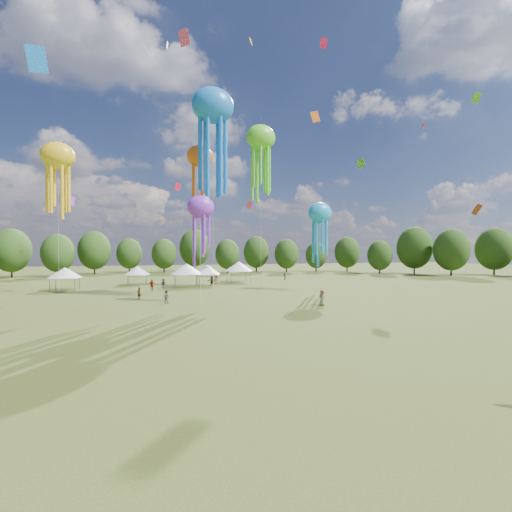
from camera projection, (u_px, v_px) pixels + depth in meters
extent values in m
plane|color=#384416|center=(371.00, 421.00, 12.84)|extent=(300.00, 300.00, 0.00)
imported|color=gray|center=(166.00, 297.00, 41.79)|extent=(0.91, 0.81, 1.54)
imported|color=gray|center=(216.00, 280.00, 66.60)|extent=(0.71, 0.91, 1.65)
imported|color=gray|center=(285.00, 277.00, 75.62)|extent=(0.61, 0.77, 1.54)
imported|color=gray|center=(163.00, 284.00, 59.09)|extent=(1.14, 0.84, 1.58)
imported|color=gray|center=(152.00, 285.00, 54.83)|extent=(1.11, 0.52, 1.85)
imported|color=gray|center=(212.00, 281.00, 62.29)|extent=(1.69, 1.45, 1.83)
imported|color=gray|center=(139.00, 293.00, 45.47)|extent=(0.63, 0.69, 1.57)
imported|color=gray|center=(322.00, 298.00, 40.23)|extent=(1.00, 1.04, 1.80)
cylinder|color=#47474C|center=(49.00, 286.00, 53.64)|extent=(0.08, 0.08, 1.97)
cylinder|color=#47474C|center=(56.00, 284.00, 57.06)|extent=(0.08, 0.08, 1.97)
cylinder|color=#47474C|center=(75.00, 285.00, 54.67)|extent=(0.08, 0.08, 1.97)
cylinder|color=#47474C|center=(79.00, 283.00, 58.09)|extent=(0.08, 0.08, 1.97)
cube|color=white|center=(65.00, 278.00, 55.85)|extent=(3.97, 3.97, 0.10)
cone|color=white|center=(65.00, 272.00, 55.84)|extent=(5.16, 5.16, 1.69)
cylinder|color=#47474C|center=(128.00, 281.00, 62.84)|extent=(0.08, 0.08, 1.85)
cylinder|color=#47474C|center=(129.00, 280.00, 65.90)|extent=(0.08, 0.08, 1.85)
cylinder|color=#47474C|center=(146.00, 280.00, 63.76)|extent=(0.08, 0.08, 1.85)
cylinder|color=#47474C|center=(146.00, 279.00, 66.82)|extent=(0.08, 0.08, 1.85)
cube|color=white|center=(137.00, 275.00, 64.82)|extent=(3.60, 3.60, 0.10)
cone|color=white|center=(137.00, 270.00, 64.81)|extent=(4.68, 4.68, 1.59)
cylinder|color=#47474C|center=(176.00, 282.00, 58.71)|extent=(0.08, 0.08, 2.19)
cylinder|color=#47474C|center=(174.00, 280.00, 62.58)|extent=(0.08, 0.08, 2.19)
cylinder|color=#47474C|center=(199.00, 281.00, 59.87)|extent=(0.08, 0.08, 2.19)
cylinder|color=#47474C|center=(197.00, 280.00, 63.74)|extent=(0.08, 0.08, 2.19)
cube|color=white|center=(187.00, 274.00, 61.21)|extent=(4.44, 4.44, 0.10)
cone|color=white|center=(187.00, 269.00, 61.19)|extent=(5.77, 5.77, 1.88)
cylinder|color=#47474C|center=(199.00, 281.00, 60.83)|extent=(0.08, 0.08, 2.04)
cylinder|color=#47474C|center=(197.00, 280.00, 63.97)|extent=(0.08, 0.08, 2.04)
cylinder|color=#47474C|center=(218.00, 281.00, 61.77)|extent=(0.08, 0.08, 2.04)
cylinder|color=#47474C|center=(215.00, 279.00, 64.91)|extent=(0.08, 0.08, 2.04)
cube|color=white|center=(207.00, 275.00, 62.85)|extent=(3.68, 3.68, 0.10)
cone|color=white|center=(207.00, 269.00, 62.84)|extent=(4.78, 4.78, 1.75)
cylinder|color=#47474C|center=(231.00, 278.00, 68.04)|extent=(0.08, 0.08, 2.23)
cylinder|color=#47474C|center=(227.00, 276.00, 71.92)|extent=(0.08, 0.08, 2.23)
cylinder|color=#47474C|center=(251.00, 277.00, 69.20)|extent=(0.08, 0.08, 2.23)
cylinder|color=#47474C|center=(246.00, 276.00, 73.09)|extent=(0.08, 0.08, 2.23)
cube|color=white|center=(239.00, 271.00, 70.55)|extent=(4.45, 4.45, 0.10)
cone|color=white|center=(239.00, 266.00, 70.53)|extent=(5.79, 5.79, 1.91)
ellipsoid|color=#E3580E|center=(200.00, 156.00, 49.22)|extent=(3.75, 2.63, 3.19)
cylinder|color=beige|center=(200.00, 226.00, 49.37)|extent=(0.03, 0.03, 20.04)
ellipsoid|color=blue|center=(213.00, 106.00, 45.84)|extent=(5.66, 3.96, 4.81)
cylinder|color=beige|center=(213.00, 202.00, 46.02)|extent=(0.03, 0.03, 25.89)
ellipsoid|color=#1998DB|center=(320.00, 213.00, 55.09)|extent=(3.98, 2.78, 3.38)
cylinder|color=beige|center=(320.00, 252.00, 55.18)|extent=(0.03, 0.03, 12.56)
ellipsoid|color=yellow|center=(58.00, 156.00, 51.08)|extent=(4.79, 3.35, 4.07)
cylinder|color=beige|center=(58.00, 225.00, 51.22)|extent=(0.03, 0.03, 20.62)
ellipsoid|color=#9332DF|center=(201.00, 207.00, 42.21)|extent=(3.32, 2.33, 2.82)
cylinder|color=beige|center=(201.00, 255.00, 42.30)|extent=(0.03, 0.03, 11.83)
ellipsoid|color=#5ED322|center=(261.00, 137.00, 58.88)|extent=(5.14, 3.60, 4.37)
cylinder|color=beige|center=(261.00, 213.00, 59.06)|extent=(0.03, 0.03, 25.94)
cube|color=yellow|center=(251.00, 41.00, 47.57)|extent=(0.63, 0.77, 0.96)
cube|color=#5ED322|center=(218.00, 173.00, 75.44)|extent=(1.27, 1.48, 2.03)
cube|color=blue|center=(260.00, 118.00, 78.68)|extent=(0.55, 0.68, 0.78)
cube|color=#FF4B70|center=(249.00, 205.00, 55.24)|extent=(0.76, 0.89, 1.31)
cube|color=#FE1643|center=(324.00, 43.00, 55.24)|extent=(1.22, 0.63, 1.45)
cube|color=yellow|center=(167.00, 45.00, 57.47)|extent=(0.35, 0.87, 1.06)
cube|color=#5ED322|center=(476.00, 98.00, 46.49)|extent=(1.23, 0.76, 1.49)
cube|color=blue|center=(37.00, 59.00, 33.15)|extent=(1.64, 1.95, 2.70)
cube|color=#FF4B70|center=(184.00, 38.00, 43.28)|extent=(1.49, 1.29, 1.87)
cube|color=#9332DF|center=(72.00, 201.00, 72.30)|extent=(1.19, 1.47, 2.16)
cube|color=#E3580E|center=(315.00, 117.00, 62.52)|extent=(2.00, 0.23, 2.32)
cube|color=#5ED322|center=(361.00, 163.00, 65.09)|extent=(0.82, 1.85, 2.19)
cube|color=#1998DB|center=(264.00, 190.00, 83.95)|extent=(1.33, 1.12, 1.65)
cube|color=#FF4B70|center=(423.00, 126.00, 50.32)|extent=(0.28, 0.65, 0.77)
cube|color=#9332DF|center=(56.00, 199.00, 58.60)|extent=(0.74, 2.13, 2.56)
cube|color=#FE1643|center=(178.00, 187.00, 54.56)|extent=(1.20, 0.69, 1.34)
cube|color=#E3580E|center=(477.00, 209.00, 49.90)|extent=(0.93, 1.83, 1.83)
cylinder|color=#38281C|center=(12.00, 270.00, 83.00)|extent=(0.44, 0.44, 3.41)
ellipsoid|color=#274316|center=(12.00, 250.00, 82.94)|extent=(8.53, 8.53, 10.66)
cylinder|color=#38281C|center=(58.00, 271.00, 85.45)|extent=(0.44, 0.44, 3.07)
ellipsoid|color=#274316|center=(58.00, 253.00, 85.39)|extent=(7.66, 7.66, 9.58)
cylinder|color=#38281C|center=(95.00, 268.00, 95.45)|extent=(0.44, 0.44, 3.43)
ellipsoid|color=#274316|center=(94.00, 250.00, 95.38)|extent=(8.58, 8.58, 10.73)
cylinder|color=#38281C|center=(129.00, 267.00, 103.35)|extent=(0.44, 0.44, 2.95)
ellipsoid|color=#274316|center=(129.00, 253.00, 103.30)|extent=(7.37, 7.37, 9.21)
cylinder|color=#38281C|center=(164.00, 268.00, 102.51)|extent=(0.44, 0.44, 2.89)
ellipsoid|color=#274316|center=(164.00, 254.00, 102.45)|extent=(7.23, 7.23, 9.04)
cylinder|color=#38281C|center=(195.00, 265.00, 109.51)|extent=(0.44, 0.44, 3.84)
ellipsoid|color=#274316|center=(195.00, 248.00, 109.43)|extent=(9.60, 9.60, 11.99)
cylinder|color=#38281C|center=(227.00, 268.00, 101.31)|extent=(0.44, 0.44, 2.84)
ellipsoid|color=#274316|center=(227.00, 254.00, 101.26)|extent=(7.11, 7.11, 8.89)
cylinder|color=#38281C|center=(256.00, 267.00, 106.60)|extent=(0.44, 0.44, 3.16)
ellipsoid|color=#274316|center=(256.00, 252.00, 106.53)|extent=(7.91, 7.91, 9.88)
cylinder|color=#38281C|center=(286.00, 268.00, 103.33)|extent=(0.44, 0.44, 2.88)
ellipsoid|color=#274316|center=(286.00, 254.00, 103.27)|extent=(7.21, 7.21, 9.01)
cylinder|color=#38281C|center=(316.00, 267.00, 108.31)|extent=(0.44, 0.44, 2.63)
ellipsoid|color=#274316|center=(316.00, 255.00, 108.26)|extent=(6.57, 6.57, 8.22)
cylinder|color=#38281C|center=(347.00, 267.00, 107.53)|extent=(0.44, 0.44, 3.13)
ellipsoid|color=#274316|center=(347.00, 252.00, 107.46)|extent=(7.81, 7.81, 9.77)
cylinder|color=#38281C|center=(380.00, 269.00, 97.02)|extent=(0.44, 0.44, 2.72)
ellipsoid|color=#274316|center=(380.00, 255.00, 96.96)|extent=(6.80, 6.80, 8.50)
cylinder|color=#38281C|center=(414.00, 267.00, 96.92)|extent=(0.44, 0.44, 3.81)
ellipsoid|color=#274316|center=(414.00, 248.00, 96.84)|extent=(9.52, 9.52, 11.90)
cylinder|color=#38281C|center=(451.00, 269.00, 89.22)|extent=(0.44, 0.44, 3.51)
ellipsoid|color=#274316|center=(451.00, 250.00, 89.15)|extent=(8.78, 8.78, 10.97)
cylinder|color=#38281C|center=(494.00, 268.00, 91.43)|extent=(0.44, 0.44, 3.64)
ellipsoid|color=#274316|center=(494.00, 249.00, 91.36)|extent=(9.10, 9.10, 11.37)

